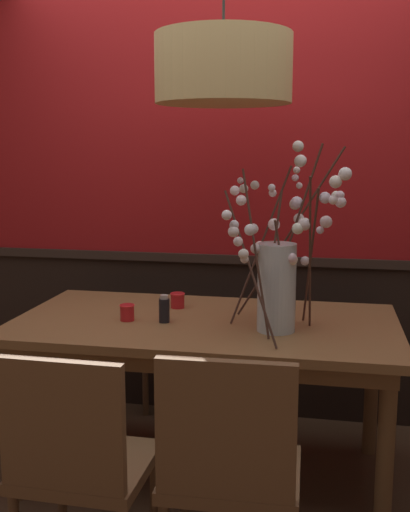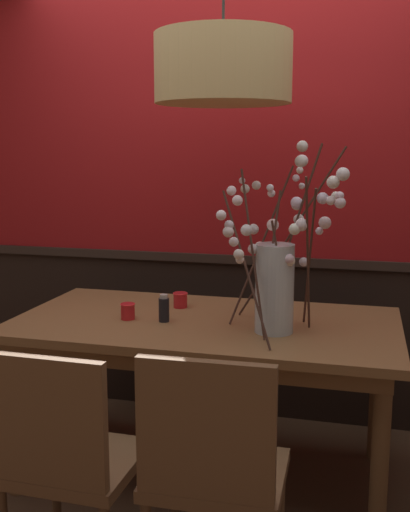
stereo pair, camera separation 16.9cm
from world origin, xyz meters
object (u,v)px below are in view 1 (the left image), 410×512
Objects in this scene: vase_with_blossoms at (280,271)px; condiment_bottle at (164,309)px; candle_holder_nearer_edge at (127,312)px; chair_near_side_right at (229,466)px; pendant_lamp at (223,70)px; candle_holder_nearer_center at (178,300)px; dining_table at (205,337)px; chair_near_side_left at (78,460)px; chair_far_side_left at (183,317)px.

condiment_bottle is (-0.52, 0.02, -0.20)m from vase_with_blossoms.
condiment_bottle is at bearing 1.87° from candle_holder_nearer_edge.
vase_with_blossoms is 10.91× the size of candle_holder_nearer_edge.
vase_with_blossoms is at bearing -2.05° from condiment_bottle.
condiment_bottle is at bearing 118.29° from chair_near_side_right.
condiment_bottle is at bearing -164.08° from pendant_lamp.
candle_holder_nearer_center is at bearing 90.51° from condiment_bottle.
vase_with_blossoms is (0.35, -0.09, 0.35)m from dining_table.
chair_near_side_left is 1.14m from vase_with_blossoms.
vase_with_blossoms is at bearing -1.07° from candle_holder_nearer_edge.
candle_holder_nearer_edge is (-0.35, -0.08, 0.12)m from dining_table.
candle_holder_nearer_edge is (-0.09, 0.82, 0.30)m from chair_near_side_left.
chair_far_side_left is (-0.31, 0.87, -0.16)m from dining_table.
chair_near_side_right is at bearing -67.93° from candle_holder_nearer_center.
pendant_lamp reaches higher than candle_holder_nearer_center.
chair_far_side_left is 0.99m from candle_holder_nearer_edge.
vase_with_blossoms is 0.56m from condiment_bottle.
candle_holder_nearer_edge is at bearing 127.41° from chair_near_side_right.
condiment_bottle is at bearing -157.63° from dining_table.
chair_near_side_left is (-0.52, -0.03, -0.02)m from chair_near_side_right.
candle_holder_nearer_edge is (-0.17, -0.27, -0.00)m from candle_holder_nearer_center.
chair_far_side_left reaches higher than condiment_bottle.
pendant_lamp is (0.43, 0.08, 1.09)m from candle_holder_nearer_edge.
dining_table is 1.21m from pendant_lamp.
dining_table is 23.33× the size of candle_holder_nearer_center.
vase_with_blossoms is at bearing -19.03° from pendant_lamp.
pendant_lamp is (0.26, 0.07, 1.07)m from condiment_bottle.
condiment_bottle is 0.14× the size of pendant_lamp.
chair_near_side_left reaches higher than condiment_bottle.
chair_near_side_right is 7.28× the size of condiment_bottle.
chair_near_side_right is 1.63m from pendant_lamp.
condiment_bottle is 1.10m from pendant_lamp.
candle_holder_nearer_center is 0.59× the size of condiment_bottle.
pendant_lamp is at bearing 160.97° from vase_with_blossoms.
vase_with_blossoms reaches higher than candle_holder_nearer_edge.
chair_near_side_left reaches higher than dining_table.
chair_near_side_right is 1.05× the size of pendant_lamp.
chair_near_side_left is at bearing -94.41° from candle_holder_nearer_center.
chair_far_side_left is at bearing 97.93° from condiment_bottle.
chair_near_side_right is (0.25, -0.87, -0.16)m from dining_table.
chair_far_side_left is at bearing 91.44° from chair_near_side_left.
chair_near_side_right reaches higher than candle_holder_nearer_center.
condiment_bottle is at bearing 177.95° from vase_with_blossoms.
candle_holder_nearer_center is (0.13, -0.67, 0.28)m from chair_far_side_left.
pendant_lamp is at bearing -36.72° from candle_holder_nearer_center.
pendant_lamp reaches higher than dining_table.
dining_table is at bearing -179.45° from pendant_lamp.
pendant_lamp is (-0.17, 0.87, 1.37)m from chair_near_side_right.
vase_with_blossoms is 0.64m from candle_holder_nearer_center.
candle_holder_nearer_edge is (-0.61, 0.79, 0.28)m from chair_near_side_right.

